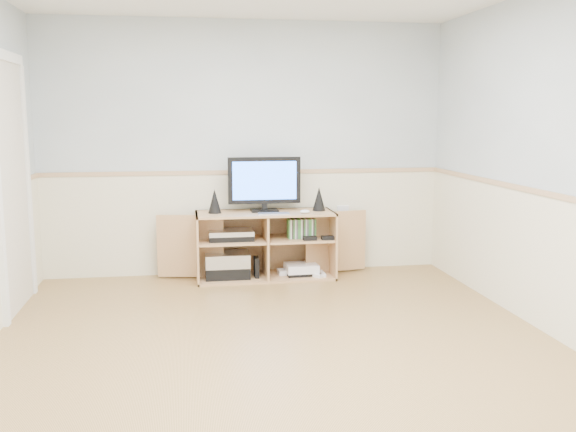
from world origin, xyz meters
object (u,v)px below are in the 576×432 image
object	(u,v)px
keyboard	(274,214)
monitor	(264,182)
media_cabinet	(265,243)
game_consoles	(300,269)

from	to	relation	value
keyboard	monitor	bearing A→B (deg)	111.97
keyboard	media_cabinet	bearing A→B (deg)	111.08
media_cabinet	monitor	xyz separation A→B (m)	(0.00, -0.01, 0.61)
monitor	game_consoles	distance (m)	0.94
monitor	game_consoles	bearing A→B (deg)	-10.03
media_cabinet	keyboard	distance (m)	0.38
monitor	keyboard	world-z (taller)	monitor
media_cabinet	game_consoles	xyz separation A→B (m)	(0.34, -0.07, -0.26)
media_cabinet	game_consoles	distance (m)	0.44
media_cabinet	game_consoles	bearing A→B (deg)	-11.60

